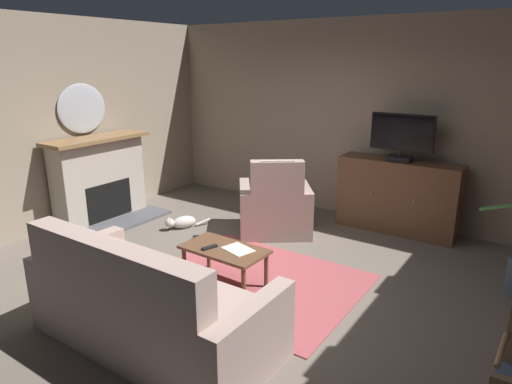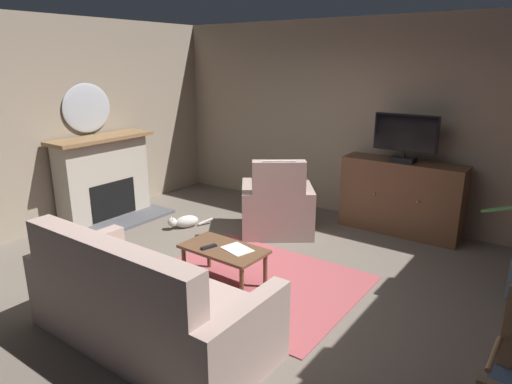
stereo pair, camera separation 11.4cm
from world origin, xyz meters
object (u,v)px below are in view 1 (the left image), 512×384
(wall_mirror_oval, at_px, (82,109))
(armchair_angled_to_table, at_px, (275,209))
(tv_cabinet, at_px, (397,198))
(folded_newspaper, at_px, (238,249))
(sofa_floral, at_px, (148,309))
(tv_remote, at_px, (210,247))
(fireplace, at_px, (101,182))
(coffee_table, at_px, (224,253))
(cat, at_px, (182,222))
(television, at_px, (402,136))

(wall_mirror_oval, height_order, armchair_angled_to_table, wall_mirror_oval)
(tv_cabinet, bearing_deg, folded_newspaper, -108.62)
(folded_newspaper, relative_size, sofa_floral, 0.14)
(wall_mirror_oval, relative_size, tv_remote, 4.49)
(fireplace, relative_size, tv_cabinet, 0.97)
(tv_cabinet, relative_size, sofa_floral, 0.75)
(sofa_floral, bearing_deg, coffee_table, 96.02)
(wall_mirror_oval, xyz_separation_m, tv_cabinet, (3.89, 1.96, -1.12))
(tv_cabinet, height_order, cat, tv_cabinet)
(wall_mirror_oval, xyz_separation_m, sofa_floral, (3.04, -1.71, -1.26))
(wall_mirror_oval, bearing_deg, coffee_table, -10.88)
(sofa_floral, relative_size, cat, 3.61)
(wall_mirror_oval, distance_m, folded_newspaper, 3.32)
(wall_mirror_oval, distance_m, armchair_angled_to_table, 3.02)
(folded_newspaper, relative_size, cat, 0.52)
(sofa_floral, relative_size, armchair_angled_to_table, 1.66)
(tv_cabinet, bearing_deg, fireplace, -151.75)
(tv_remote, xyz_separation_m, folded_newspaper, (0.26, 0.14, -0.01))
(wall_mirror_oval, relative_size, sofa_floral, 0.37)
(fireplace, distance_m, television, 4.17)
(cat, bearing_deg, wall_mirror_oval, -164.82)
(coffee_table, height_order, tv_remote, tv_remote)
(tv_cabinet, relative_size, armchair_angled_to_table, 1.25)
(coffee_table, bearing_deg, tv_remote, -141.47)
(tv_remote, bearing_deg, wall_mirror_oval, 94.71)
(wall_mirror_oval, bearing_deg, sofa_floral, -29.43)
(sofa_floral, bearing_deg, fireplace, 148.44)
(fireplace, xyz_separation_m, television, (3.64, 1.90, 0.73))
(armchair_angled_to_table, bearing_deg, tv_cabinet, 36.24)
(television, height_order, tv_remote, television)
(folded_newspaper, relative_size, armchair_angled_to_table, 0.24)
(tv_remote, bearing_deg, coffee_table, -33.63)
(wall_mirror_oval, bearing_deg, fireplace, 0.00)
(folded_newspaper, bearing_deg, tv_remote, -135.88)
(wall_mirror_oval, xyz_separation_m, armchair_angled_to_table, (2.56, 0.98, -1.26))
(fireplace, bearing_deg, cat, 18.18)
(wall_mirror_oval, xyz_separation_m, tv_remote, (2.80, -0.65, -1.17))
(cat, bearing_deg, tv_cabinet, 32.51)
(wall_mirror_oval, height_order, coffee_table, wall_mirror_oval)
(folded_newspaper, xyz_separation_m, sofa_floral, (-0.02, -1.20, -0.09))
(tv_cabinet, bearing_deg, cat, -147.49)
(folded_newspaper, bearing_deg, sofa_floral, -75.57)
(tv_remote, distance_m, armchair_angled_to_table, 1.66)
(tv_remote, height_order, folded_newspaper, tv_remote)
(sofa_floral, bearing_deg, armchair_angled_to_table, 100.03)
(fireplace, relative_size, folded_newspaper, 5.08)
(wall_mirror_oval, xyz_separation_m, cat, (1.43, 0.39, -1.50))
(fireplace, relative_size, tv_remote, 8.97)
(fireplace, height_order, sofa_floral, fireplace)
(armchair_angled_to_table, bearing_deg, sofa_floral, -79.97)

